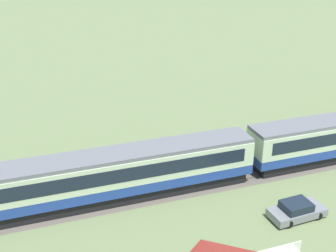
# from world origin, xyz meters

# --- Properties ---
(passenger_train) EXTENTS (88.19, 2.86, 3.96)m
(passenger_train) POSITION_xyz_m (-19.12, 0.15, 2.20)
(passenger_train) COLOR #234293
(passenger_train) RESTS_ON ground_plane
(railway_track) EXTENTS (126.02, 3.60, 0.04)m
(railway_track) POSITION_xyz_m (-17.97, 0.15, 0.01)
(railway_track) COLOR #665B51
(railway_track) RESTS_ON ground_plane
(parked_car_grey) EXTENTS (4.14, 1.99, 1.30)m
(parked_car_grey) POSITION_xyz_m (-19.07, -6.42, 0.61)
(parked_car_grey) COLOR gray
(parked_car_grey) RESTS_ON ground_plane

